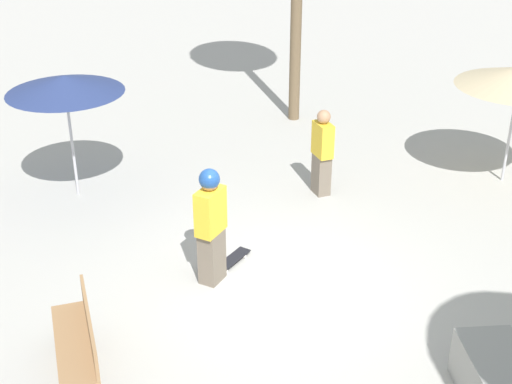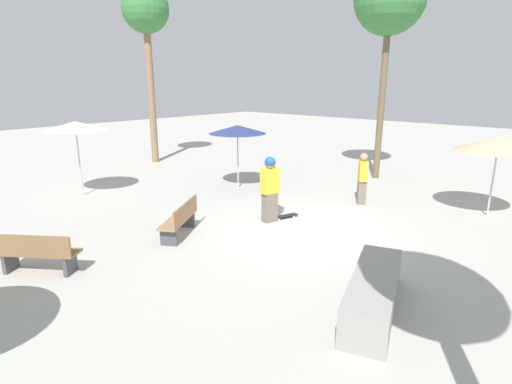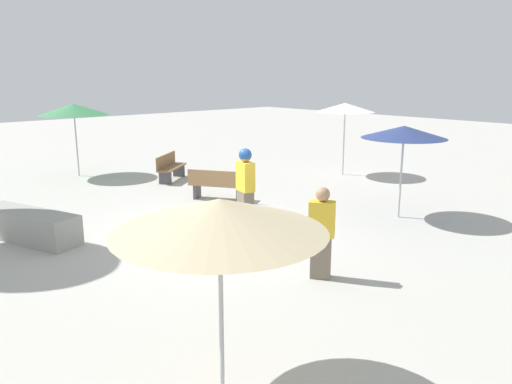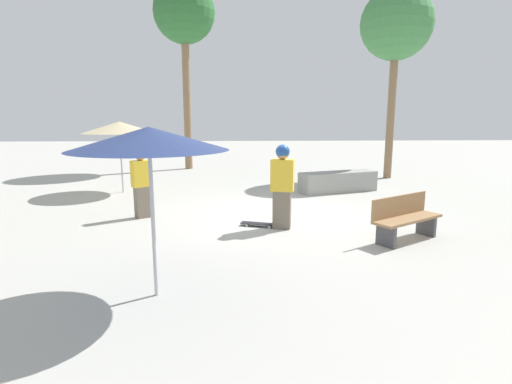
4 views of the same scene
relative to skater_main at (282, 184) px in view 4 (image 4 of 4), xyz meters
The scene contains 10 objects.
ground_plane 1.32m from the skater_main, 89.57° to the right, with size 60.00×60.00×0.00m, color #B2AFA8.
skater_main is the anchor object (origin of this frame).
skateboard 1.03m from the skater_main, 16.45° to the right, with size 0.82×0.44×0.07m.
concrete_ledge 4.68m from the skater_main, 118.53° to the right, with size 2.58×1.46×0.63m.
bench_near 2.50m from the skater_main, 157.51° to the left, with size 1.59×1.22×0.85m.
shade_umbrella_navy 3.91m from the skater_main, 57.50° to the left, with size 1.98×1.98×2.21m.
shade_umbrella_tan 6.30m from the skater_main, 43.29° to the right, with size 2.21×2.21×2.19m.
palm_tree_far_back 11.92m from the skater_main, 72.50° to the right, with size 2.63×2.63×8.02m.
palm_tree_center_right 9.58m from the skater_main, 125.22° to the right, with size 2.59×2.59×6.93m.
bystander_watching 3.33m from the skater_main, 18.37° to the right, with size 0.49×0.45×1.58m.
Camera 4 is at (0.91, 9.08, 2.33)m, focal length 28.00 mm.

